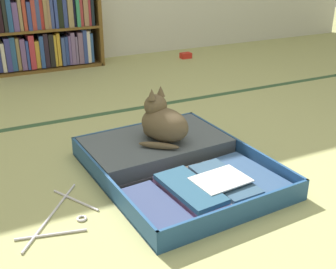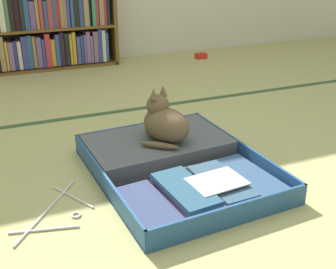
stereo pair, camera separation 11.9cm
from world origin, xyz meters
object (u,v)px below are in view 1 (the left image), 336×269
Objects in this scene: bookshelf at (29,32)px; black_cat at (162,122)px; clothes_hanger at (61,216)px; small_red_pouch at (186,55)px; open_suitcase at (172,162)px.

bookshelf is 1.99m from black_cat.
clothes_hanger is 3.85× the size of small_red_pouch.
open_suitcase is 0.21m from black_cat.
open_suitcase is (0.26, -2.11, -0.28)m from bookshelf.
bookshelf is 2.31m from clothes_hanger.
black_cat reaches higher than open_suitcase.
small_red_pouch is at bearing -8.35° from bookshelf.
black_cat is 3.11× the size of small_red_pouch.
open_suitcase is 0.59m from clothes_hanger.
clothes_hanger is at bearing -97.81° from bookshelf.
clothes_hanger is at bearing -164.55° from open_suitcase.
small_red_pouch is at bearing 59.98° from open_suitcase.
small_red_pouch is (1.09, 1.76, -0.16)m from black_cat.
bookshelf is 1.41m from small_red_pouch.
bookshelf is 1.23× the size of open_suitcase.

